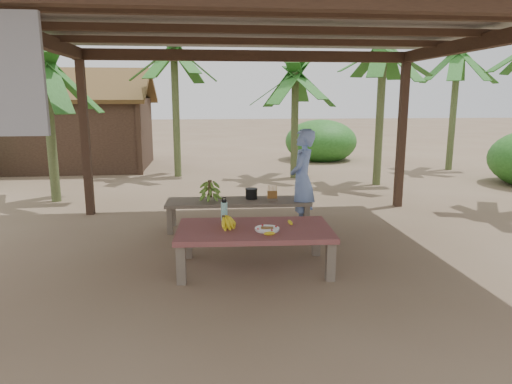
{
  "coord_description": "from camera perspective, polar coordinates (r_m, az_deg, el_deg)",
  "views": [
    {
      "loc": [
        -0.76,
        -5.73,
        1.99
      ],
      "look_at": [
        -0.13,
        0.02,
        0.8
      ],
      "focal_mm": 32.0,
      "sensor_mm": 36.0,
      "label": 1
    }
  ],
  "objects": [
    {
      "name": "banana_plant_ne",
      "position": [
        10.96,
        15.59,
        15.85
      ],
      "size": [
        1.8,
        1.8,
        3.37
      ],
      "color": "#596638",
      "rests_on": "ground"
    },
    {
      "name": "skewer_rack",
      "position": [
        6.99,
        2.05,
        -0.1
      ],
      "size": [
        0.18,
        0.09,
        0.24
      ],
      "primitive_type": null,
      "rotation": [
        0.0,
        0.0,
        -0.04
      ],
      "color": "#A57F47",
      "rests_on": "bench"
    },
    {
      "name": "ripe_banana_bunch",
      "position": [
        5.35,
        -4.08,
        -3.64
      ],
      "size": [
        0.33,
        0.3,
        0.17
      ],
      "primitive_type": null,
      "rotation": [
        0.0,
        0.0,
        -0.28
      ],
      "color": "yellow",
      "rests_on": "work_table"
    },
    {
      "name": "bench",
      "position": [
        7.04,
        -2.21,
        -1.48
      ],
      "size": [
        2.22,
        0.68,
        0.45
      ],
      "rotation": [
        0.0,
        0.0,
        -0.04
      ],
      "color": "brown",
      "rests_on": "ground"
    },
    {
      "name": "woman",
      "position": [
        7.02,
        5.8,
        1.57
      ],
      "size": [
        0.58,
        0.67,
        1.54
      ],
      "primitive_type": "imported",
      "rotation": [
        0.0,
        0.0,
        -2.03
      ],
      "color": "#738FD9",
      "rests_on": "ground"
    },
    {
      "name": "work_table",
      "position": [
        5.38,
        -0.21,
        -5.17
      ],
      "size": [
        1.85,
        1.09,
        0.5
      ],
      "rotation": [
        0.0,
        0.0,
        -0.05
      ],
      "color": "brown",
      "rests_on": "ground"
    },
    {
      "name": "loose_banana_side",
      "position": [
        5.52,
        4.3,
        -3.82
      ],
      "size": [
        0.06,
        0.14,
        0.04
      ],
      "primitive_type": "ellipsoid",
      "rotation": [
        0.0,
        0.0,
        0.12
      ],
      "color": "yellow",
      "rests_on": "work_table"
    },
    {
      "name": "water_flask",
      "position": [
        5.66,
        -3.99,
        -2.33
      ],
      "size": [
        0.08,
        0.08,
        0.3
      ],
      "color": "#41CABB",
      "rests_on": "work_table"
    },
    {
      "name": "banana_plant_far",
      "position": [
        14.02,
        23.87,
        14.55
      ],
      "size": [
        1.8,
        1.8,
        3.44
      ],
      "color": "#596638",
      "rests_on": "ground"
    },
    {
      "name": "pavilion",
      "position": [
        5.82,
        1.27,
        19.42
      ],
      "size": [
        6.6,
        5.6,
        2.95
      ],
      "color": "black",
      "rests_on": "ground"
    },
    {
      "name": "banana_plant_nw",
      "position": [
        11.94,
        -10.2,
        16.01
      ],
      "size": [
        1.8,
        1.8,
        3.44
      ],
      "color": "#596638",
      "rests_on": "ground"
    },
    {
      "name": "banana_plant_n",
      "position": [
        11.58,
        4.93,
        13.31
      ],
      "size": [
        1.8,
        1.8,
        2.82
      ],
      "color": "#596638",
      "rests_on": "ground"
    },
    {
      "name": "banana_plant_w",
      "position": [
        9.63,
        -24.81,
        12.79
      ],
      "size": [
        1.8,
        1.8,
        2.84
      ],
      "color": "#596638",
      "rests_on": "ground"
    },
    {
      "name": "hut",
      "position": [
        14.25,
        -21.62,
        7.24
      ],
      "size": [
        4.4,
        3.43,
        2.85
      ],
      "color": "black",
      "rests_on": "ground"
    },
    {
      "name": "loose_banana_front",
      "position": [
        5.07,
        1.7,
        -5.21
      ],
      "size": [
        0.16,
        0.11,
        0.04
      ],
      "primitive_type": "ellipsoid",
      "rotation": [
        0.0,
        0.0,
        2.03
      ],
      "color": "yellow",
      "rests_on": "work_table"
    },
    {
      "name": "cooking_pot",
      "position": [
        7.11,
        -0.58,
        -0.24
      ],
      "size": [
        0.18,
        0.18,
        0.16
      ],
      "primitive_type": "cylinder",
      "color": "black",
      "rests_on": "bench"
    },
    {
      "name": "plate",
      "position": [
        5.24,
        1.39,
        -4.66
      ],
      "size": [
        0.28,
        0.28,
        0.04
      ],
      "color": "white",
      "rests_on": "work_table"
    },
    {
      "name": "ground",
      "position": [
        6.11,
        1.26,
        -7.38
      ],
      "size": [
        80.0,
        80.0,
        0.0
      ],
      "primitive_type": "plane",
      "color": "brown",
      "rests_on": "ground"
    },
    {
      "name": "green_banana_stalk",
      "position": [
        6.99,
        -5.76,
        0.25
      ],
      "size": [
        0.3,
        0.3,
        0.33
      ],
      "primitive_type": null,
      "rotation": [
        0.0,
        0.0,
        -0.04
      ],
      "color": "#598C2D",
      "rests_on": "bench"
    }
  ]
}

